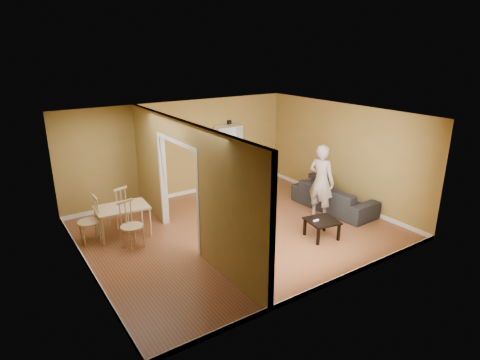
# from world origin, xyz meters

# --- Properties ---
(room_shell) EXTENTS (6.50, 6.50, 6.50)m
(room_shell) POSITION_xyz_m (0.00, 0.00, 1.30)
(room_shell) COLOR brown
(room_shell) RESTS_ON ground
(partition) EXTENTS (0.22, 5.50, 2.60)m
(partition) POSITION_xyz_m (-1.20, 0.00, 1.30)
(partition) COLOR #A77C3D
(partition) RESTS_ON ground
(wall_speaker) EXTENTS (0.10, 0.10, 0.10)m
(wall_speaker) POSITION_xyz_m (1.50, 2.69, 1.90)
(wall_speaker) COLOR black
(wall_speaker) RESTS_ON room_shell
(sofa) EXTENTS (2.26, 1.05, 0.84)m
(sofa) POSITION_xyz_m (2.70, -0.33, 0.42)
(sofa) COLOR black
(sofa) RESTS_ON ground
(person) EXTENTS (0.89, 0.77, 2.12)m
(person) POSITION_xyz_m (2.07, -0.48, 1.06)
(person) COLOR slate
(person) RESTS_ON ground
(bookshelf) EXTENTS (0.77, 0.34, 1.82)m
(bookshelf) POSITION_xyz_m (1.38, 2.60, 0.91)
(bookshelf) COLOR white
(bookshelf) RESTS_ON ground
(paper_box_navy_a) EXTENTS (0.45, 0.30, 0.23)m
(paper_box_navy_a) POSITION_xyz_m (1.41, 2.56, 0.50)
(paper_box_navy_a) COLOR navy
(paper_box_navy_a) RESTS_ON bookshelf
(paper_box_teal) EXTENTS (0.40, 0.26, 0.20)m
(paper_box_teal) POSITION_xyz_m (1.33, 2.56, 0.84)
(paper_box_teal) COLOR #308F6D
(paper_box_teal) RESTS_ON bookshelf
(paper_box_navy_b) EXTENTS (0.46, 0.30, 0.24)m
(paper_box_navy_b) POSITION_xyz_m (1.39, 2.56, 1.22)
(paper_box_navy_b) COLOR navy
(paper_box_navy_b) RESTS_ON bookshelf
(coffee_table) EXTENTS (0.62, 0.62, 0.41)m
(coffee_table) POSITION_xyz_m (1.30, -1.33, 0.35)
(coffee_table) COLOR black
(coffee_table) RESTS_ON ground
(game_controller) EXTENTS (0.13, 0.04, 0.03)m
(game_controller) POSITION_xyz_m (1.15, -1.29, 0.43)
(game_controller) COLOR white
(game_controller) RESTS_ON coffee_table
(dining_table) EXTENTS (1.09, 0.73, 0.68)m
(dining_table) POSITION_xyz_m (-2.22, 1.15, 0.60)
(dining_table) COLOR tan
(dining_table) RESTS_ON ground
(chair_left) EXTENTS (0.47, 0.47, 1.01)m
(chair_left) POSITION_xyz_m (-2.92, 1.21, 0.51)
(chair_left) COLOR #D8BD87
(chair_left) RESTS_ON ground
(chair_near) EXTENTS (0.56, 0.56, 1.00)m
(chair_near) POSITION_xyz_m (-2.25, 0.51, 0.50)
(chair_near) COLOR tan
(chair_near) RESTS_ON ground
(chair_far) EXTENTS (0.56, 0.56, 0.97)m
(chair_far) POSITION_xyz_m (-2.15, 1.75, 0.48)
(chair_far) COLOR tan
(chair_far) RESTS_ON ground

